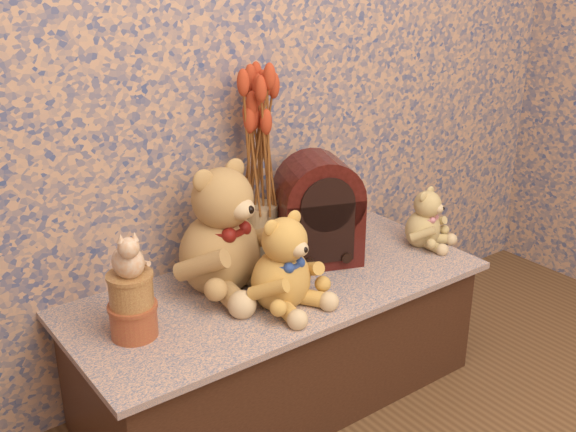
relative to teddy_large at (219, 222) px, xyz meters
name	(u,v)px	position (x,y,z in m)	size (l,w,h in m)	color
display_shelf	(278,342)	(0.14, -0.10, -0.40)	(1.27, 0.56, 0.40)	#3A5078
teddy_large	(219,222)	(0.00, 0.00, 0.00)	(0.33, 0.39, 0.41)	#9D703C
teddy_medium	(281,257)	(0.08, -0.20, -0.06)	(0.23, 0.28, 0.29)	#CE8A3A
teddy_small	(424,215)	(0.71, -0.15, -0.10)	(0.17, 0.20, 0.21)	tan
cathedral_radio	(318,209)	(0.34, -0.03, -0.03)	(0.25, 0.18, 0.35)	#340D09
ceramic_vase	(260,233)	(0.19, 0.07, -0.11)	(0.12, 0.12, 0.19)	tan
dried_stalks	(258,144)	(0.19, 0.07, 0.18)	(0.21, 0.21, 0.39)	#BC3B1E
biscuit_tin_lower	(134,320)	(-0.33, -0.11, -0.16)	(0.12, 0.12, 0.09)	#AD6B32
biscuit_tin_upper	(131,290)	(-0.33, -0.11, -0.07)	(0.11, 0.11, 0.09)	tan
cat_figurine	(127,252)	(-0.33, -0.11, 0.04)	(0.09, 0.10, 0.13)	silver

